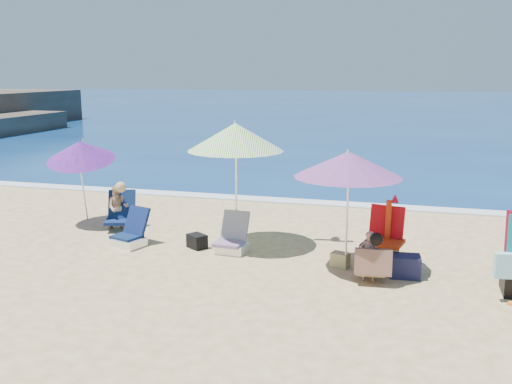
% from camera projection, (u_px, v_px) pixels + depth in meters
% --- Properties ---
extents(ground, '(120.00, 120.00, 0.00)m').
position_uv_depth(ground, '(258.00, 277.00, 8.63)').
color(ground, '#D8BC84').
rests_on(ground, ground).
extents(sea, '(120.00, 80.00, 0.12)m').
position_uv_depth(sea, '(389.00, 107.00, 51.08)').
color(sea, navy).
rests_on(sea, ground).
extents(foam, '(120.00, 0.50, 0.04)m').
position_uv_depth(foam, '(314.00, 203.00, 13.44)').
color(foam, white).
rests_on(foam, ground).
extents(umbrella_turquoise, '(1.85, 1.85, 1.91)m').
position_uv_depth(umbrella_turquoise, '(348.00, 164.00, 8.61)').
color(umbrella_turquoise, white).
rests_on(umbrella_turquoise, ground).
extents(umbrella_striped, '(1.97, 1.97, 2.23)m').
position_uv_depth(umbrella_striped, '(235.00, 137.00, 9.78)').
color(umbrella_striped, white).
rests_on(umbrella_striped, ground).
extents(umbrella_blue, '(1.69, 1.73, 1.85)m').
position_uv_depth(umbrella_blue, '(80.00, 151.00, 11.31)').
color(umbrella_blue, silver).
rests_on(umbrella_blue, ground).
extents(furled_umbrella, '(0.22, 0.15, 1.18)m').
position_uv_depth(furled_umbrella, '(389.00, 226.00, 9.04)').
color(furled_umbrella, '#BE300D').
rests_on(furled_umbrella, ground).
extents(chair_navy, '(0.65, 0.72, 0.67)m').
position_uv_depth(chair_navy, '(131.00, 236.00, 10.15)').
color(chair_navy, '#0C2045').
rests_on(chair_navy, ground).
extents(chair_rainbow, '(0.55, 0.64, 0.68)m').
position_uv_depth(chair_rainbow, '(232.00, 242.00, 9.81)').
color(chair_rainbow, '#C34548').
rests_on(chair_rainbow, ground).
extents(camp_chair_left, '(0.71, 0.66, 0.96)m').
position_uv_depth(camp_chair_left, '(381.00, 249.00, 9.05)').
color(camp_chair_left, '#AB2D0C').
rests_on(camp_chair_left, ground).
extents(person_center, '(0.55, 0.51, 0.79)m').
position_uv_depth(person_center, '(371.00, 258.00, 8.31)').
color(person_center, tan).
rests_on(person_center, ground).
extents(person_left, '(0.68, 0.77, 0.97)m').
position_uv_depth(person_left, '(119.00, 207.00, 11.18)').
color(person_left, tan).
rests_on(person_left, ground).
extents(bag_black_a, '(0.42, 0.39, 0.25)m').
position_uv_depth(bag_black_a, '(197.00, 241.00, 10.03)').
color(bag_black_a, black).
rests_on(bag_black_a, ground).
extents(bag_tan, '(0.32, 0.27, 0.24)m').
position_uv_depth(bag_tan, '(340.00, 260.00, 9.04)').
color(bag_tan, tan).
rests_on(bag_tan, ground).
extents(bag_navy_b, '(0.48, 0.38, 0.34)m').
position_uv_depth(bag_navy_b, '(405.00, 266.00, 8.61)').
color(bag_navy_b, '#1B1C3D').
rests_on(bag_navy_b, ground).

